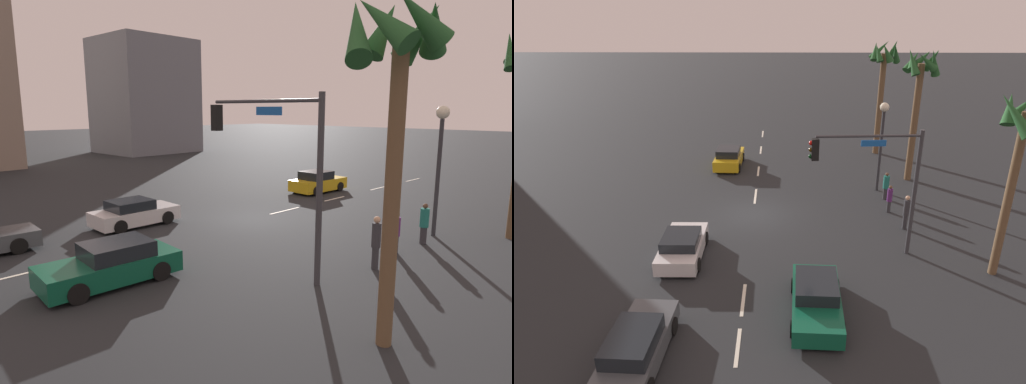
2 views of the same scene
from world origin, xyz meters
TOP-DOWN VIEW (x-y plane):
  - ground_plane at (0.00, 0.00)m, footprint 220.00×220.00m
  - lane_stripe_0 at (-18.00, 0.00)m, footprint 2.31×0.14m
  - lane_stripe_1 at (-12.72, 0.00)m, footprint 2.15×0.14m
  - lane_stripe_2 at (-7.37, 0.00)m, footprint 2.08×0.14m
  - lane_stripe_3 at (-2.66, 0.00)m, footprint 2.38×0.14m
  - lane_stripe_4 at (8.15, 0.00)m, footprint 2.15×0.14m
  - lane_stripe_5 at (10.88, 0.00)m, footprint 1.91×0.14m
  - car_1 at (-8.50, -2.23)m, footprint 4.14×2.07m
  - car_2 at (4.85, -3.08)m, footprint 4.04×1.99m
  - car_3 at (8.92, 2.85)m, footprint 4.42×2.09m
  - traffic_signal at (4.39, 5.92)m, footprint 0.51×5.01m
  - streetlamp at (-3.80, 7.86)m, footprint 0.56×0.56m
  - pedestrian_0 at (1.73, 8.18)m, footprint 0.45×0.45m
  - pedestrian_1 at (-0.40, 7.82)m, footprint 0.35×0.35m
  - pedestrian_2 at (-2.33, 8.05)m, footprint 0.42×0.42m
  - palm_tree_1 at (6.12, 10.89)m, footprint 2.40×2.63m
  - building_1 at (-15.23, -35.91)m, footprint 11.52×10.69m

SIDE VIEW (x-z plane):
  - ground_plane at x=0.00m, z-range 0.00..0.00m
  - lane_stripe_0 at x=-18.00m, z-range 0.00..0.01m
  - lane_stripe_1 at x=-12.72m, z-range 0.00..0.01m
  - lane_stripe_2 at x=-7.37m, z-range 0.00..0.01m
  - lane_stripe_3 at x=-2.66m, z-range 0.00..0.01m
  - lane_stripe_4 at x=8.15m, z-range 0.00..0.01m
  - lane_stripe_5 at x=10.88m, z-range 0.00..0.01m
  - car_2 at x=4.85m, z-range -0.04..1.24m
  - car_3 at x=8.92m, z-range -0.05..1.30m
  - car_1 at x=-8.50m, z-range -0.06..1.39m
  - pedestrian_1 at x=-0.40m, z-range 0.05..1.70m
  - pedestrian_2 at x=-2.33m, z-range 0.04..1.77m
  - pedestrian_0 at x=1.73m, z-range 0.07..1.99m
  - streetlamp at x=-3.80m, z-range 1.18..6.89m
  - traffic_signal at x=4.39m, z-range 1.09..7.16m
  - palm_tree_1 at x=6.12m, z-range 2.21..10.30m
  - building_1 at x=-15.23m, z-range 0.00..14.41m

